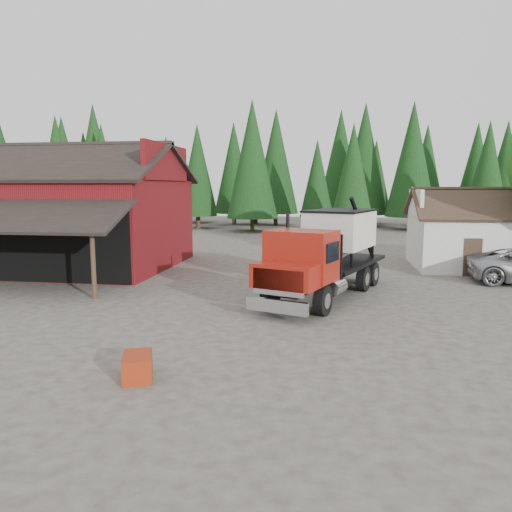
# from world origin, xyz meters

# --- Properties ---
(ground) EXTENTS (120.00, 120.00, 0.00)m
(ground) POSITION_xyz_m (0.00, 0.00, 0.00)
(ground) COLOR #454036
(ground) RESTS_ON ground
(red_barn) EXTENTS (12.80, 13.63, 7.18)m
(red_barn) POSITION_xyz_m (-11.00, 9.90, 2.69)
(red_barn) COLOR maroon
(red_barn) RESTS_ON ground
(farmhouse) EXTENTS (8.60, 6.42, 4.65)m
(farmhouse) POSITION_xyz_m (13.00, 13.00, 1.67)
(farmhouse) COLOR silver
(farmhouse) RESTS_ON ground
(conifer_backdrop) EXTENTS (76.00, 16.00, 16.00)m
(conifer_backdrop) POSITION_xyz_m (0.00, 42.00, 0.00)
(conifer_backdrop) COLOR black
(conifer_backdrop) RESTS_ON ground
(near_pine_a) EXTENTS (4.40, 4.40, 11.40)m
(near_pine_a) POSITION_xyz_m (-22.00, 28.00, 6.39)
(near_pine_a) COLOR #382619
(near_pine_a) RESTS_ON ground
(near_pine_b) EXTENTS (3.96, 3.96, 10.40)m
(near_pine_b) POSITION_xyz_m (6.00, 30.00, 5.89)
(near_pine_b) COLOR #382619
(near_pine_b) RESTS_ON ground
(near_pine_d) EXTENTS (5.28, 5.28, 13.40)m
(near_pine_d) POSITION_xyz_m (-4.00, 34.00, 7.39)
(near_pine_d) COLOR #382619
(near_pine_d) RESTS_ON ground
(feed_truck) EXTENTS (5.59, 9.63, 4.22)m
(feed_truck) POSITION_xyz_m (4.02, 4.02, 1.97)
(feed_truck) COLOR black
(feed_truck) RESTS_ON ground
(equip_box) EXTENTS (1.03, 1.27, 0.60)m
(equip_box) POSITION_xyz_m (-0.44, -6.00, 0.30)
(equip_box) COLOR maroon
(equip_box) RESTS_ON ground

